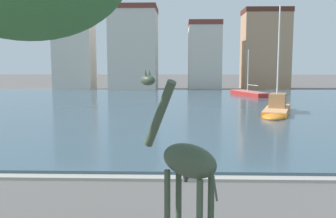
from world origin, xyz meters
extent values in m
cube|color=#3D5666|center=(0.00, 32.56, 0.12)|extent=(90.82, 46.42, 0.24)
cube|color=#ADA89E|center=(0.00, 9.10, 0.06)|extent=(90.82, 0.50, 0.12)
cylinder|color=#3D4C38|center=(1.01, 3.66, 0.99)|extent=(0.14, 0.14, 1.97)
cylinder|color=#3D4C38|center=(1.27, 3.93, 0.99)|extent=(0.14, 0.14, 1.97)
ellipsoid|color=#3D4C38|center=(1.49, 3.45, 2.26)|extent=(1.49, 1.48, 0.75)
cylinder|color=#3D4C38|center=(0.81, 4.12, 3.20)|extent=(0.89, 0.88, 1.68)
ellipsoid|color=#3D4C38|center=(0.51, 4.41, 3.99)|extent=(0.51, 0.51, 0.25)
cone|color=#3D4C38|center=(0.47, 4.37, 4.19)|extent=(0.05, 0.05, 0.14)
cone|color=#3D4C38|center=(0.56, 4.46, 4.19)|extent=(0.05, 0.05, 0.14)
cylinder|color=#3D4C38|center=(2.01, 2.94, 1.94)|extent=(0.18, 0.18, 0.80)
cube|color=red|center=(10.63, 44.56, 0.37)|extent=(4.17, 7.67, 0.73)
ellipsoid|color=red|center=(9.49, 47.92, 0.37)|extent=(2.43, 3.01, 0.70)
cube|color=#C7716E|center=(10.63, 44.56, 0.76)|extent=(4.09, 7.51, 0.06)
cylinder|color=silver|center=(10.45, 45.09, 3.49)|extent=(0.12, 0.12, 5.51)
cylinder|color=silver|center=(10.87, 43.86, 1.63)|extent=(0.92, 2.50, 0.08)
cube|color=orange|center=(9.59, 26.83, 0.33)|extent=(3.99, 7.13, 0.65)
ellipsoid|color=orange|center=(8.54, 23.73, 0.33)|extent=(2.37, 2.83, 0.62)
cube|color=#E2A56E|center=(9.59, 26.83, 0.68)|extent=(3.91, 6.99, 0.06)
cube|color=#9E7047|center=(9.76, 27.32, 1.29)|extent=(2.02, 2.71, 1.15)
cylinder|color=silver|center=(9.42, 26.34, 4.87)|extent=(0.12, 0.12, 8.43)
cylinder|color=silver|center=(9.81, 27.48, 1.55)|extent=(0.85, 2.31, 0.08)
cylinder|color=#232326|center=(1.54, 8.95, 0.25)|extent=(0.24, 0.24, 0.50)
cube|color=beige|center=(-16.36, 58.27, 6.08)|extent=(6.35, 5.03, 12.16)
cube|color=brown|center=(-16.36, 58.27, 12.56)|extent=(6.48, 5.13, 0.80)
cube|color=beige|center=(-6.21, 58.06, 6.49)|extent=(7.61, 7.98, 12.98)
cube|color=brown|center=(-6.21, 58.06, 13.38)|extent=(7.76, 8.14, 0.80)
cube|color=beige|center=(5.61, 59.06, 5.34)|extent=(5.39, 6.00, 10.68)
cube|color=brown|center=(5.61, 59.06, 11.08)|extent=(5.50, 6.12, 0.80)
cube|color=tan|center=(16.29, 61.21, 6.48)|extent=(7.76, 5.80, 12.97)
cube|color=#51281E|center=(16.29, 61.21, 13.37)|extent=(7.91, 5.92, 0.80)
camera|label=1|loc=(1.26, -4.58, 4.39)|focal=39.70mm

